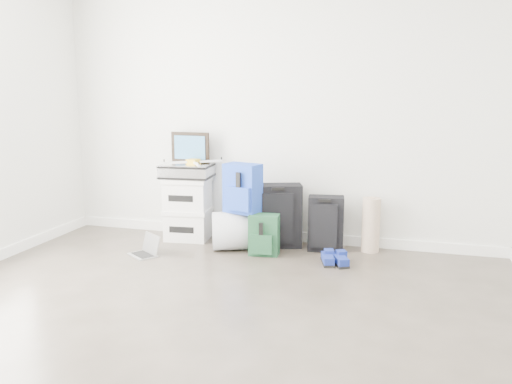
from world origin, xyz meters
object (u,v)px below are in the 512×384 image
(duffel_bag, at_px, (244,230))
(carry_on, at_px, (326,224))
(briefcase, at_px, (187,171))
(laptop, at_px, (146,250))
(boxes_stack, at_px, (188,208))
(large_suitcase, at_px, (280,216))

(duffel_bag, relative_size, carry_on, 1.13)
(briefcase, relative_size, duffel_bag, 0.83)
(laptop, bearing_deg, carry_on, 56.62)
(boxes_stack, xyz_separation_m, briefcase, (-0.00, -0.00, 0.39))
(carry_on, bearing_deg, laptop, -167.18)
(briefcase, bearing_deg, duffel_bag, -20.61)
(boxes_stack, distance_m, large_suitcase, 0.98)
(large_suitcase, distance_m, carry_on, 0.45)
(duffel_bag, bearing_deg, boxes_stack, 142.00)
(laptop, bearing_deg, boxes_stack, 110.92)
(carry_on, height_order, laptop, carry_on)
(boxes_stack, bearing_deg, large_suitcase, -6.14)
(boxes_stack, height_order, carry_on, boxes_stack)
(boxes_stack, xyz_separation_m, duffel_bag, (0.66, -0.18, -0.14))
(duffel_bag, bearing_deg, large_suitcase, 7.34)
(large_suitcase, relative_size, carry_on, 1.18)
(carry_on, bearing_deg, large_suitcase, 170.64)
(large_suitcase, bearing_deg, boxes_stack, 160.93)
(large_suitcase, bearing_deg, briefcase, 160.93)
(boxes_stack, bearing_deg, laptop, -110.28)
(duffel_bag, distance_m, laptop, 0.94)
(boxes_stack, xyz_separation_m, carry_on, (1.43, -0.00, -0.06))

